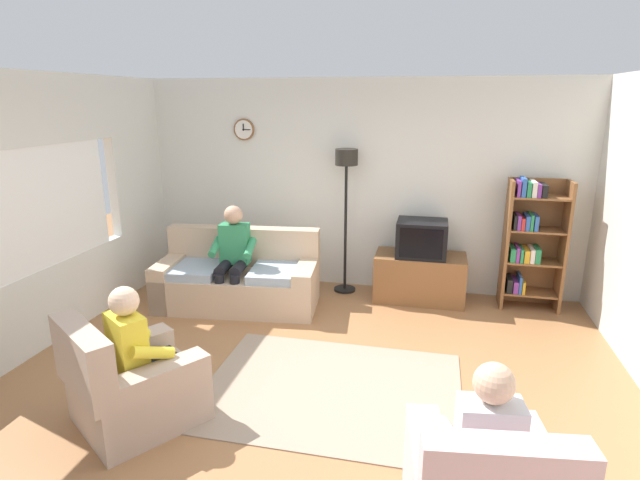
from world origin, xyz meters
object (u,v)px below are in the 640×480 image
object	(u,v)px
floor_lamp	(346,181)
armchair_near_window	(133,388)
person_in_left_armchair	(140,347)
person_on_couch	(233,253)
tv	(422,238)
person_in_right_armchair	(484,439)
couch	(239,280)
tv_stand	(419,277)
bookshelf	(530,241)

from	to	relation	value
floor_lamp	armchair_near_window	world-z (taller)	floor_lamp
floor_lamp	armchair_near_window	distance (m)	3.51
person_in_left_armchair	person_on_couch	bearing A→B (deg)	93.53
tv	person_on_couch	distance (m)	2.28
person_on_couch	person_in_right_armchair	bearing A→B (deg)	-46.33
couch	person_on_couch	distance (m)	0.40
couch	person_in_right_armchair	bearing A→B (deg)	-47.58
floor_lamp	person_on_couch	world-z (taller)	floor_lamp
tv	floor_lamp	bearing A→B (deg)	172.69
couch	person_in_right_armchair	distance (m)	3.86
tv_stand	person_in_left_armchair	world-z (taller)	person_in_left_armchair
person_in_left_armchair	couch	bearing A→B (deg)	93.06
couch	floor_lamp	world-z (taller)	floor_lamp
armchair_near_window	person_on_couch	distance (m)	2.30
couch	armchair_near_window	world-z (taller)	same
couch	person_in_right_armchair	size ratio (longest dim) A/B	1.77
armchair_near_window	person_on_couch	size ratio (longest dim) A/B	0.95
tv	bookshelf	world-z (taller)	bookshelf
floor_lamp	armchair_near_window	xyz separation A→B (m)	(-1.11, -3.12, -1.16)
tv_stand	person_in_right_armchair	xyz separation A→B (m)	(0.46, -3.50, 0.31)
floor_lamp	bookshelf	bearing A→B (deg)	-0.79
floor_lamp	person_on_couch	distance (m)	1.65
tv_stand	person_in_right_armchair	bearing A→B (deg)	-82.56
person_in_right_armchair	tv_stand	bearing A→B (deg)	97.44
tv_stand	person_in_right_armchair	world-z (taller)	person_in_right_armchair
armchair_near_window	bookshelf	bearing A→B (deg)	42.95
floor_lamp	tv_stand	bearing A→B (deg)	-5.88
armchair_near_window	person_on_couch	xyz separation A→B (m)	(-0.08, 2.26, 0.41)
tv	person_in_right_armchair	distance (m)	3.51
tv	person_in_right_armchair	xyz separation A→B (m)	(0.46, -3.47, -0.20)
couch	person_on_couch	xyz separation A→B (m)	(-0.01, -0.11, 0.39)
tv_stand	person_in_right_armchair	distance (m)	3.54
bookshelf	armchair_near_window	distance (m)	4.57
person_on_couch	person_in_right_armchair	distance (m)	3.78
tv	armchair_near_window	world-z (taller)	tv
tv_stand	person_on_couch	bearing A→B (deg)	-160.51
bookshelf	person_in_left_armchair	size ratio (longest dim) A/B	1.41
couch	armchair_near_window	size ratio (longest dim) A/B	1.68
person_on_couch	person_in_left_armchair	distance (m)	2.19
tv_stand	armchair_near_window	bearing A→B (deg)	-124.40
couch	tv	world-z (taller)	tv
person_in_left_armchair	tv_stand	bearing A→B (deg)	55.60
tv	bookshelf	xyz separation A→B (m)	(1.25, 0.09, 0.02)
tv	couch	bearing A→B (deg)	-163.65
tv_stand	person_in_right_armchair	size ratio (longest dim) A/B	0.98
armchair_near_window	person_in_right_armchair	distance (m)	2.59
person_on_couch	tv	bearing A→B (deg)	18.91
couch	tv_stand	distance (m)	2.24
couch	person_in_left_armchair	size ratio (longest dim) A/B	1.77
tv_stand	bookshelf	distance (m)	1.36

